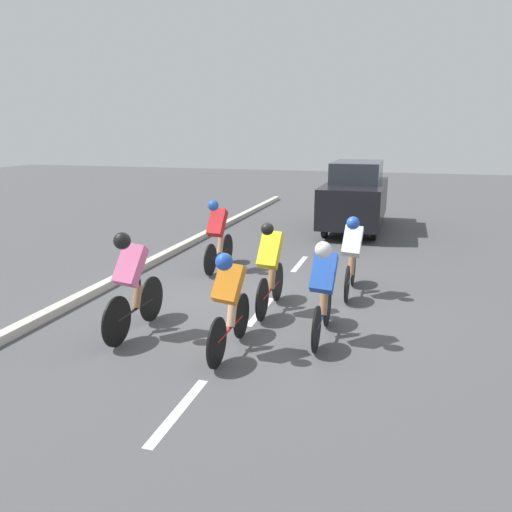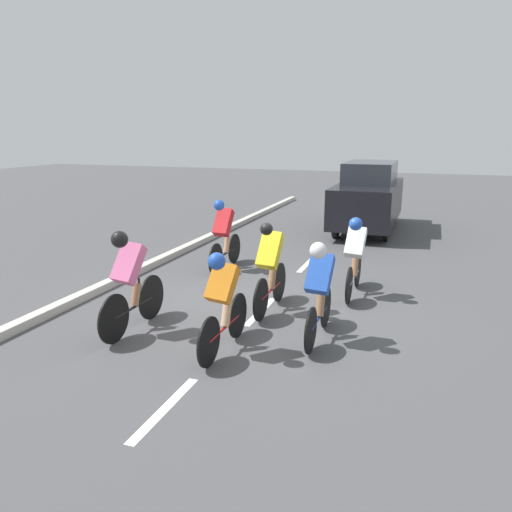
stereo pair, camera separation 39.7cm
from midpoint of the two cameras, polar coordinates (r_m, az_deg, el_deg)
ground_plane at (r=8.49m, az=2.10°, el=-6.12°), size 60.00×60.00×0.00m
lane_stripe_near at (r=5.72m, az=-8.32°, el=-16.88°), size 0.12×1.40×0.01m
lane_stripe_mid at (r=8.40m, az=1.89°, el=-6.33°), size 0.12×1.40×0.01m
lane_stripe_far at (r=11.35m, az=6.80°, el=-0.96°), size 0.12×1.40×0.01m
curb at (r=9.78m, az=-16.32°, el=-3.52°), size 0.20×27.40×0.14m
cyclist_pink at (r=7.48m, az=-12.76°, el=-2.53°), size 0.37×1.72×1.59m
cyclist_white at (r=9.14m, az=12.46°, el=0.22°), size 0.35×1.70×1.50m
cyclist_yellow at (r=8.15m, az=3.00°, el=-1.10°), size 0.35×1.69×1.55m
cyclist_orange at (r=6.63m, az=-2.12°, el=-4.96°), size 0.37×1.66×1.47m
cyclist_blue at (r=7.07m, az=8.85°, el=-3.63°), size 0.35×1.64×1.51m
cyclist_red at (r=10.69m, az=-2.65°, el=2.69°), size 0.33×1.71×1.56m
support_car at (r=15.46m, az=13.46°, el=6.65°), size 1.70×4.52×2.04m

